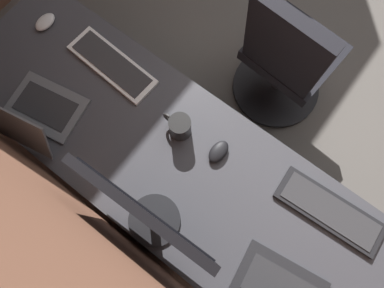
{
  "coord_description": "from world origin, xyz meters",
  "views": [
    {
      "loc": [
        0.04,
        1.85,
        2.04
      ],
      "look_at": [
        0.23,
        1.61,
        0.95
      ],
      "focal_mm": 31.3,
      "sensor_mm": 36.0,
      "label": 1
    }
  ],
  "objects": [
    {
      "name": "mouse_main",
      "position": [
        0.16,
        1.52,
        0.75
      ],
      "size": [
        0.06,
        0.1,
        0.03
      ],
      "primitive_type": "ellipsoid",
      "color": "black",
      "rests_on": "desk"
    },
    {
      "name": "office_chair",
      "position": [
        0.19,
        0.83,
        0.46
      ],
      "size": [
        0.56,
        0.57,
        0.97
      ],
      "color": "black",
      "rests_on": "ground"
    },
    {
      "name": "keyboard_spare",
      "position": [
        -0.31,
        1.45,
        0.74
      ],
      "size": [
        0.43,
        0.17,
        0.02
      ],
      "color": "black",
      "rests_on": "desk"
    },
    {
      "name": "mouse_spare",
      "position": [
        1.14,
        1.51,
        0.75
      ],
      "size": [
        0.06,
        0.1,
        0.03
      ],
      "primitive_type": "ellipsoid",
      "color": "silver",
      "rests_on": "desk"
    },
    {
      "name": "coffee_mug",
      "position": [
        0.34,
        1.54,
        0.78
      ],
      "size": [
        0.13,
        0.09,
        0.1
      ],
      "color": "black",
      "rests_on": "desk"
    },
    {
      "name": "drawer_pedestal",
      "position": [
        0.2,
        1.68,
        0.35
      ],
      "size": [
        0.4,
        0.51,
        0.69
      ],
      "color": "#38383D",
      "rests_on": "ground"
    },
    {
      "name": "laptop_leftmost",
      "position": [
        0.84,
        1.86,
        0.78
      ],
      "size": [
        0.36,
        0.34,
        0.21
      ],
      "color": "#595B60",
      "rests_on": "desk"
    },
    {
      "name": "desk",
      "position": [
        0.23,
        1.66,
        0.66
      ],
      "size": [
        2.19,
        0.66,
        0.73
      ],
      "color": "#38383D",
      "rests_on": "ground"
    },
    {
      "name": "monitor_primary",
      "position": [
        0.2,
        1.88,
        0.97
      ],
      "size": [
        0.52,
        0.2,
        0.41
      ],
      "color": "black",
      "rests_on": "desk"
    },
    {
      "name": "keyboard_main",
      "position": [
        0.76,
        1.48,
        0.74
      ],
      "size": [
        0.43,
        0.16,
        0.02
      ],
      "color": "silver",
      "rests_on": "desk"
    },
    {
      "name": "floor_plane",
      "position": [
        0.0,
        0.0,
        0.0
      ],
      "size": [
        5.02,
        5.02,
        0.0
      ],
      "primitive_type": "plane",
      "color": "#59544F"
    }
  ]
}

